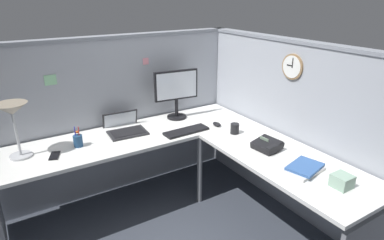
% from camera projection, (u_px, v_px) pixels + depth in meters
% --- Properties ---
extents(ground_plane, '(6.80, 6.80, 0.00)m').
position_uv_depth(ground_plane, '(194.00, 214.00, 3.09)').
color(ground_plane, '#383D47').
extents(cubicle_wall_back, '(2.57, 0.12, 1.58)m').
position_uv_depth(cubicle_wall_back, '(118.00, 115.00, 3.32)').
color(cubicle_wall_back, '#999EA8').
rests_on(cubicle_wall_back, ground).
extents(cubicle_wall_right, '(0.12, 2.37, 1.58)m').
position_uv_depth(cubicle_wall_right, '(290.00, 127.00, 3.03)').
color(cubicle_wall_right, '#999EA8').
rests_on(cubicle_wall_right, ground).
extents(desk, '(2.35, 2.15, 0.73)m').
position_uv_depth(desk, '(183.00, 161.00, 2.76)').
color(desk, white).
rests_on(desk, ground).
extents(monitor, '(0.46, 0.20, 0.50)m').
position_uv_depth(monitor, '(176.00, 91.00, 3.32)').
color(monitor, black).
rests_on(monitor, desk).
extents(laptop, '(0.36, 0.40, 0.22)m').
position_uv_depth(laptop, '(124.00, 128.00, 3.11)').
color(laptop, '#232326').
rests_on(laptop, desk).
extents(keyboard, '(0.43, 0.15, 0.02)m').
position_uv_depth(keyboard, '(186.00, 131.00, 3.07)').
color(keyboard, black).
rests_on(keyboard, desk).
extents(computer_mouse, '(0.06, 0.10, 0.03)m').
position_uv_depth(computer_mouse, '(217.00, 124.00, 3.21)').
color(computer_mouse, black).
rests_on(computer_mouse, desk).
extents(desk_lamp_dome, '(0.24, 0.24, 0.44)m').
position_uv_depth(desk_lamp_dome, '(12.00, 114.00, 2.48)').
color(desk_lamp_dome, '#B7BABF').
rests_on(desk_lamp_dome, desk).
extents(pen_cup, '(0.08, 0.08, 0.18)m').
position_uv_depth(pen_cup, '(78.00, 141.00, 2.77)').
color(pen_cup, navy).
rests_on(pen_cup, desk).
extents(cell_phone, '(0.11, 0.16, 0.01)m').
position_uv_depth(cell_phone, '(55.00, 156.00, 2.62)').
color(cell_phone, black).
rests_on(cell_phone, desk).
extents(office_phone, '(0.21, 0.22, 0.11)m').
position_uv_depth(office_phone, '(267.00, 146.00, 2.72)').
color(office_phone, black).
rests_on(office_phone, desk).
extents(book_stack, '(0.32, 0.26, 0.04)m').
position_uv_depth(book_stack, '(303.00, 168.00, 2.40)').
color(book_stack, silver).
rests_on(book_stack, desk).
extents(coffee_mug, '(0.08, 0.08, 0.10)m').
position_uv_depth(coffee_mug, '(235.00, 128.00, 3.03)').
color(coffee_mug, black).
rests_on(coffee_mug, desk).
extents(tissue_box, '(0.12, 0.12, 0.09)m').
position_uv_depth(tissue_box, '(342.00, 181.00, 2.19)').
color(tissue_box, '#8CAD99').
rests_on(tissue_box, desk).
extents(wall_clock, '(0.04, 0.22, 0.22)m').
position_uv_depth(wall_clock, '(293.00, 67.00, 2.79)').
color(wall_clock, olive).
extents(pinned_note_leftmost, '(0.06, 0.00, 0.06)m').
position_uv_depth(pinned_note_leftmost, '(146.00, 61.00, 3.24)').
color(pinned_note_leftmost, pink).
extents(pinned_note_middle, '(0.10, 0.00, 0.09)m').
position_uv_depth(pinned_note_middle, '(50.00, 80.00, 2.82)').
color(pinned_note_middle, '#8CCC99').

